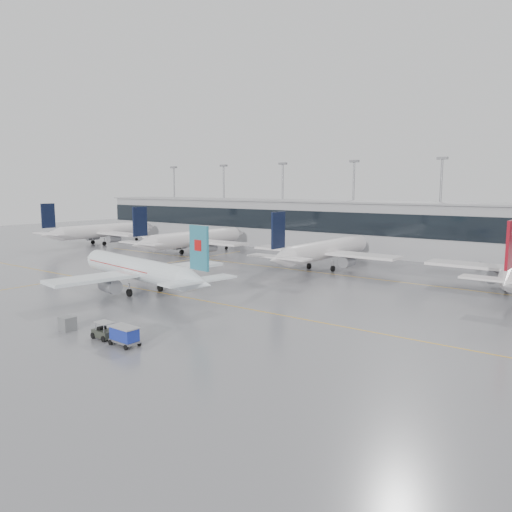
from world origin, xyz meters
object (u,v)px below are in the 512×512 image
Objects in this scene: air_canada_jet at (140,270)px; gse_unit at (67,324)px; baggage_tug at (104,333)px; baggage_cart at (124,334)px.

air_canada_jet is 22.52× the size of gse_unit.
air_canada_jet is at bearing 132.66° from baggage_tug.
air_canada_jet is 9.23× the size of baggage_tug.
baggage_tug is (14.99, -17.50, -2.81)m from air_canada_jet.
air_canada_jet is 25.73m from baggage_cart.
baggage_tug is at bearing 140.03° from air_canada_jet.
baggage_cart reaches higher than gse_unit.
baggage_cart is at bearing 4.04° from gse_unit.
baggage_tug is 5.77m from gse_unit.
baggage_tug reaches higher than gse_unit.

